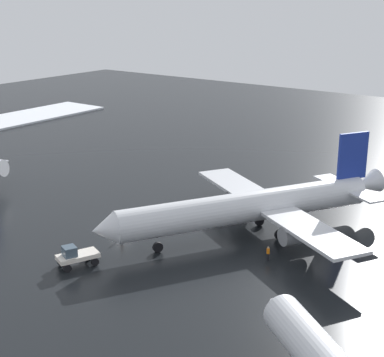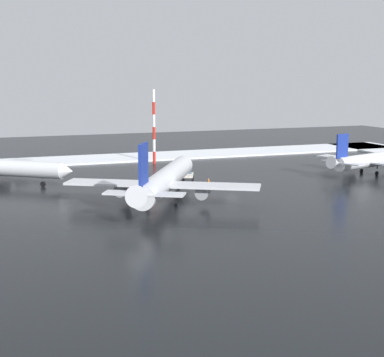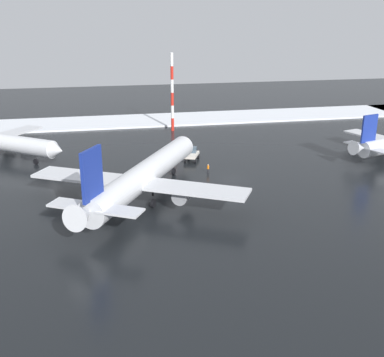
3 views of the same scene
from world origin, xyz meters
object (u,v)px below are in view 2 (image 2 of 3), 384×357
ground_crew_near_tug (128,193)px  ground_crew_by_nose_gear (209,182)px  airplane_parked_starboard (165,180)px  airplane_parked_portside (375,160)px  pushback_tug (188,174)px  antenna_mast (154,127)px

ground_crew_near_tug → ground_crew_by_nose_gear: bearing=-148.7°
airplane_parked_starboard → ground_crew_by_nose_gear: airplane_parked_starboard is taller
airplane_parked_portside → ground_crew_by_nose_gear: size_ratio=18.53×
pushback_tug → ground_crew_by_nose_gear: (-1.14, 8.69, -0.31)m
airplane_parked_starboard → ground_crew_near_tug: airplane_parked_starboard is taller
airplane_parked_portside → ground_crew_near_tug: size_ratio=18.53×
pushback_tug → ground_crew_by_nose_gear: 8.77m
pushback_tug → ground_crew_by_nose_gear: bearing=-149.6°
pushback_tug → ground_crew_near_tug: pushback_tug is taller
airplane_parked_portside → pushback_tug: size_ratio=6.22×
pushback_tug → ground_crew_by_nose_gear: pushback_tug is taller
airplane_parked_starboard → antenna_mast: antenna_mast is taller
airplane_parked_portside → pushback_tug: airplane_parked_portside is taller
airplane_parked_starboard → airplane_parked_portside: airplane_parked_starboard is taller
airplane_parked_starboard → antenna_mast: bearing=15.3°
antenna_mast → pushback_tug: bearing=88.9°
airplane_parked_portside → antenna_mast: antenna_mast is taller
pushback_tug → antenna_mast: bearing=21.8°
airplane_parked_starboard → airplane_parked_portside: 55.27m
airplane_parked_starboard → pushback_tug: bearing=-0.4°
antenna_mast → ground_crew_near_tug: bearing=66.7°
antenna_mast → ground_crew_by_nose_gear: bearing=91.0°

